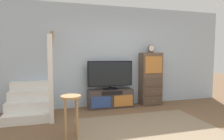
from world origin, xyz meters
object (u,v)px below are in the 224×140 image
object	(u,v)px
media_console	(111,98)
television	(110,74)
bar_stool_near	(71,106)
side_cabinet	(151,79)
desk_clock	(151,49)

from	to	relation	value
media_console	television	distance (m)	0.64
bar_stool_near	television	bearing A→B (deg)	55.05
side_cabinet	bar_stool_near	distance (m)	2.74
television	side_cabinet	size ratio (longest dim) A/B	0.83
desk_clock	media_console	bearing A→B (deg)	179.76
media_console	desk_clock	bearing A→B (deg)	-0.24
television	bar_stool_near	size ratio (longest dim) A/B	1.70
desk_clock	side_cabinet	bearing A→B (deg)	89.69
media_console	side_cabinet	bearing A→B (deg)	0.50
bar_stool_near	side_cabinet	bearing A→B (deg)	34.48
television	desk_clock	distance (m)	1.35
media_console	television	bearing A→B (deg)	90.00
desk_clock	bar_stool_near	size ratio (longest dim) A/B	0.31
television	side_cabinet	world-z (taller)	side_cabinet
television	desk_clock	bearing A→B (deg)	-1.41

